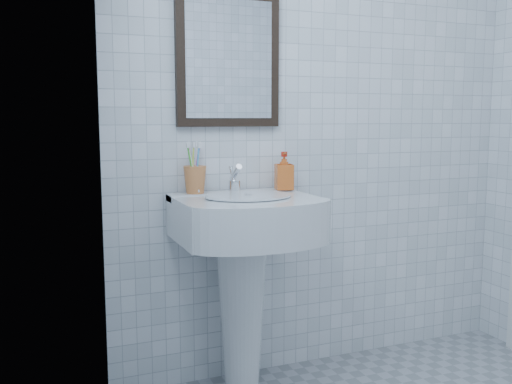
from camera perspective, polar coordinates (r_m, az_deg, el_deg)
name	(u,v)px	position (r m, az deg, el deg)	size (l,w,h in m)	color
wall_back	(322,124)	(2.93, 6.64, 6.77)	(2.20, 0.02, 2.50)	white
wall_left	(160,131)	(1.40, -9.57, 6.03)	(0.02, 2.40, 2.50)	white
washbasin	(244,261)	(2.60, -1.25, -6.94)	(0.62, 0.45, 0.95)	white
faucet	(235,181)	(2.64, -2.14, 1.14)	(0.05, 0.12, 0.14)	white
toothbrush_cup	(195,180)	(2.61, -6.12, 1.23)	(0.10, 0.10, 0.12)	#CC743B
soap_dispenser	(284,171)	(2.73, 2.83, 2.13)	(0.08, 0.08, 0.18)	#DB5015
wall_mirror	(228,59)	(2.71, -2.79, 13.11)	(0.50, 0.04, 0.62)	black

